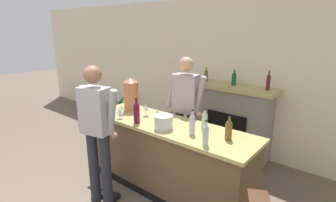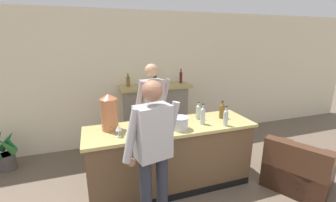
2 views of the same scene
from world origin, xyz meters
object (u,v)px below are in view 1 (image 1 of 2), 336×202
wine_bottle_merlot_tall (137,112)px  wine_bottle_burgundy_dark (229,129)px  potted_plant_corner (121,110)px  wine_glass_near_bucket (121,108)px  wine_bottle_chardonnay_pale (206,134)px  wine_glass_by_dispenser (158,112)px  wine_glass_front_right (146,107)px  fireplace_stone (232,121)px  wine_glass_mid_counter (120,111)px  person_customer (97,131)px  person_bartender (185,110)px  wine_bottle_rose_blush (192,124)px  copper_dispenser (131,94)px  ice_bucket_steel (164,122)px  wine_bottle_cabernet_heavy (205,120)px

wine_bottle_merlot_tall → wine_bottle_burgundy_dark: 1.23m
potted_plant_corner → wine_glass_near_bucket: 2.45m
wine_bottle_merlot_tall → wine_bottle_chardonnay_pale: bearing=-0.6°
wine_glass_by_dispenser → wine_bottle_chardonnay_pale: bearing=-15.8°
wine_glass_front_right → fireplace_stone: bearing=66.4°
fireplace_stone → wine_bottle_chardonnay_pale: 1.92m
wine_bottle_merlot_tall → wine_bottle_chardonnay_pale: 1.07m
wine_bottle_merlot_tall → wine_glass_mid_counter: 0.32m
person_customer → wine_glass_mid_counter: person_customer is taller
fireplace_stone → person_bartender: (-0.32, -0.96, 0.36)m
wine_glass_mid_counter → wine_bottle_rose_blush: bearing=9.0°
copper_dispenser → wine_glass_mid_counter: bearing=-64.6°
ice_bucket_steel → wine_bottle_merlot_tall: (-0.40, -0.08, 0.07)m
wine_bottle_burgundy_dark → fireplace_stone: bearing=113.8°
ice_bucket_steel → wine_glass_by_dispenser: bearing=145.8°
person_customer → ice_bucket_steel: 0.82m
fireplace_stone → wine_bottle_merlot_tall: (-0.54, -1.78, 0.49)m
wine_bottle_rose_blush → wine_bottle_cabernet_heavy: size_ratio=1.12×
potted_plant_corner → person_customer: person_customer is taller
fireplace_stone → wine_bottle_cabernet_heavy: bearing=-78.4°
wine_bottle_cabernet_heavy → wine_glass_mid_counter: size_ratio=1.70×
person_bartender → wine_glass_front_right: size_ratio=10.16×
wine_glass_front_right → wine_glass_by_dispenser: (0.26, -0.04, -0.00)m
person_customer → copper_dispenser: person_customer is taller
ice_bucket_steel → wine_bottle_cabernet_heavy: (0.42, 0.29, 0.04)m
wine_bottle_burgundy_dark → ice_bucket_steel: bearing=-165.3°
potted_plant_corner → wine_bottle_rose_blush: 3.42m
wine_bottle_rose_blush → wine_bottle_burgundy_dark: bearing=18.7°
potted_plant_corner → wine_glass_mid_counter: wine_glass_mid_counter is taller
wine_bottle_burgundy_dark → wine_glass_near_bucket: 1.62m
wine_bottle_burgundy_dark → wine_bottle_chardonnay_pale: size_ratio=0.96×
wine_bottle_burgundy_dark → copper_dispenser: bearing=177.2°
wine_bottle_merlot_tall → wine_bottle_rose_blush: 0.80m
wine_bottle_chardonnay_pale → wine_bottle_cabernet_heavy: size_ratio=1.06×
wine_bottle_merlot_tall → wine_glass_near_bucket: 0.43m
ice_bucket_steel → wine_bottle_rose_blush: size_ratio=0.80×
copper_dispenser → wine_bottle_rose_blush: size_ratio=1.64×
potted_plant_corner → wine_bottle_rose_blush: size_ratio=2.32×
copper_dispenser → potted_plant_corner: bearing=144.5°
wine_glass_by_dispenser → wine_bottle_cabernet_heavy: bearing=9.6°
person_bartender → copper_dispenser: (-0.71, -0.45, 0.23)m
wine_bottle_rose_blush → wine_bottle_burgundy_dark: 0.43m
wine_bottle_chardonnay_pale → wine_glass_near_bucket: wine_bottle_chardonnay_pale is taller
potted_plant_corner → copper_dispenser: size_ratio=1.42×
wine_bottle_rose_blush → wine_glass_mid_counter: bearing=-171.0°
fireplace_stone → wine_bottle_merlot_tall: 1.92m
copper_dispenser → wine_bottle_cabernet_heavy: 1.33m
person_bartender → wine_glass_mid_counter: bearing=-121.8°
wine_glass_near_bucket → wine_glass_mid_counter: wine_glass_mid_counter is taller
potted_plant_corner → wine_bottle_burgundy_dark: 3.73m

